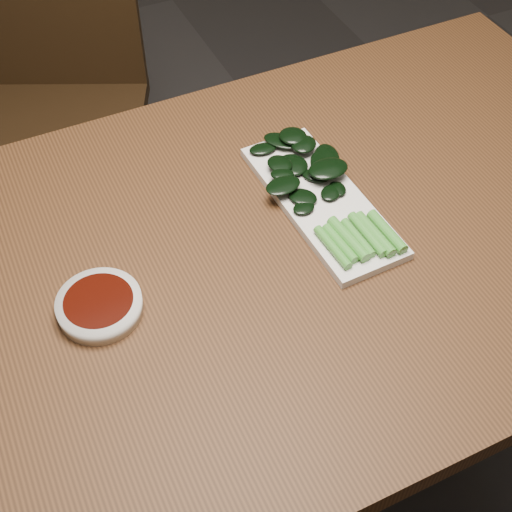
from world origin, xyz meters
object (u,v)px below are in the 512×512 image
(table, at_px, (261,279))
(gai_lan, at_px, (323,188))
(chair_far, at_px, (43,101))
(serving_plate, at_px, (321,201))
(sauce_bowl, at_px, (100,305))

(table, relative_size, gai_lan, 4.29)
(chair_far, distance_m, gai_lan, 0.91)
(table, height_order, gai_lan, gai_lan)
(table, bearing_deg, chair_far, 101.04)
(serving_plate, height_order, gai_lan, gai_lan)
(sauce_bowl, distance_m, serving_plate, 0.38)
(chair_far, bearing_deg, table, -54.07)
(gai_lan, bearing_deg, serving_plate, -123.57)
(table, bearing_deg, gai_lan, 22.17)
(table, relative_size, serving_plate, 4.32)
(sauce_bowl, bearing_deg, gai_lan, 9.24)
(sauce_bowl, xyz_separation_m, gai_lan, (0.38, 0.06, 0.01))
(chair_far, distance_m, serving_plate, 0.91)
(table, distance_m, chair_far, 0.90)
(serving_plate, xyz_separation_m, gai_lan, (0.01, 0.01, 0.02))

